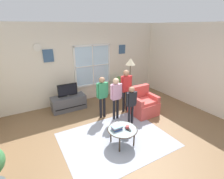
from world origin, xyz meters
The scene contains 18 objects.
ground_plane centered at (0.00, 0.00, -0.01)m, with size 6.90×6.03×0.02m, color brown.
back_wall centered at (0.01, 2.77, 1.39)m, with size 6.30×0.17×2.79m.
side_wall_right centered at (3.21, 0.00, 1.39)m, with size 0.12×5.43×2.79m.
area_rug centered at (-0.19, -0.01, 0.00)m, with size 2.59×2.04×0.01m, color #999EAD.
tv_stand centered at (-0.73, 2.20, 0.24)m, with size 1.11×0.48×0.48m.
television centered at (-0.73, 2.20, 0.71)m, with size 0.64×0.08×0.43m.
armchair centered at (1.26, 0.74, 0.33)m, with size 0.76×0.74×0.87m.
coffee_table centered at (-0.15, -0.22, 0.39)m, with size 0.71×0.71×0.42m.
book_stack centered at (-0.27, -0.17, 0.47)m, with size 0.24×0.18×0.09m.
cup centered at (-0.05, -0.27, 0.46)m, with size 0.08×0.08×0.08m, color #BF3F3F.
remote_near_books centered at (-0.05, -0.27, 0.43)m, with size 0.04×0.14×0.02m, color black.
remote_near_cup centered at (-0.06, -0.33, 0.43)m, with size 0.04×0.14×0.02m, color black.
person_red_shirt centered at (0.87, 1.16, 0.88)m, with size 0.42×0.19×1.40m.
person_black_shirt centered at (0.55, 0.42, 0.71)m, with size 0.34×0.16×1.14m.
person_pink_shirt centered at (0.33, 0.88, 0.81)m, with size 0.39×0.18×1.30m.
person_green_shirt centered at (0.03, 1.17, 0.81)m, with size 0.39×0.18×1.30m.
potted_plant_by_window centered at (1.36, 2.29, 0.52)m, with size 0.45×0.45×0.84m.
floor_lamp centered at (1.23, 1.45, 1.41)m, with size 0.32×0.32×1.69m.
Camera 1 is at (-2.04, -3.01, 2.67)m, focal length 27.13 mm.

